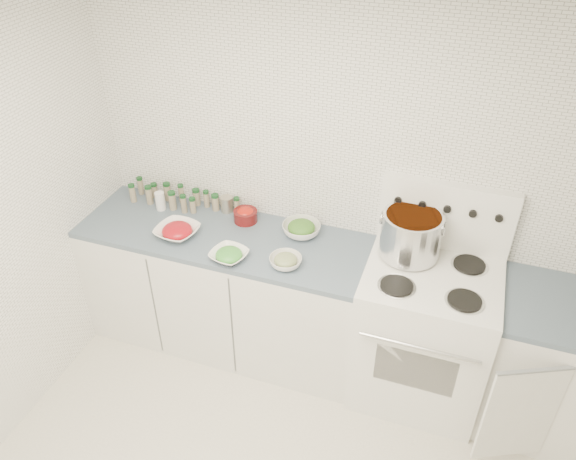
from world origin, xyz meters
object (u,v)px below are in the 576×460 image
object	(u,v)px
stock_pot	(411,233)
bowl_snowpea	(229,255)
stove	(423,330)
bowl_tomato	(177,231)

from	to	relation	value
stock_pot	bowl_snowpea	distance (m)	1.06
stock_pot	bowl_snowpea	world-z (taller)	stock_pot
stock_pot	bowl_snowpea	xyz separation A→B (m)	(-0.99, -0.35, -0.16)
stove	stock_pot	distance (m)	0.63
stove	bowl_snowpea	xyz separation A→B (m)	(-1.16, -0.21, 0.43)
stove	bowl_tomato	size ratio (longest dim) A/B	4.69
stove	stock_pot	world-z (taller)	stove
stock_pot	bowl_tomato	world-z (taller)	stock_pot
bowl_tomato	bowl_snowpea	xyz separation A→B (m)	(0.40, -0.11, -0.01)
stove	bowl_tomato	xyz separation A→B (m)	(-1.56, -0.10, 0.44)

